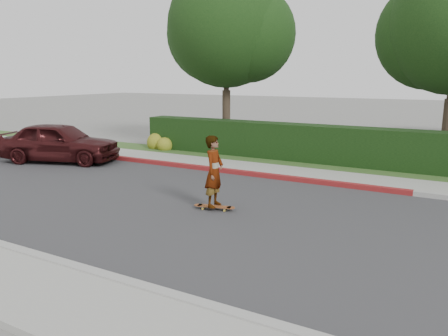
# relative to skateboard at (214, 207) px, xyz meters

# --- Properties ---
(ground) EXTENTS (120.00, 120.00, 0.00)m
(ground) POSITION_rel_skateboard_xyz_m (3.24, -0.17, -0.09)
(ground) COLOR slate
(ground) RESTS_ON ground
(road) EXTENTS (60.00, 8.00, 0.01)m
(road) POSITION_rel_skateboard_xyz_m (3.24, -0.17, -0.09)
(road) COLOR #2D2D30
(road) RESTS_ON ground
(curb_near) EXTENTS (60.00, 0.20, 0.15)m
(curb_near) POSITION_rel_skateboard_xyz_m (3.24, -4.27, -0.02)
(curb_near) COLOR #9E9E99
(curb_near) RESTS_ON ground
(curb_far) EXTENTS (60.00, 0.20, 0.15)m
(curb_far) POSITION_rel_skateboard_xyz_m (3.24, 3.93, -0.02)
(curb_far) COLOR #9E9E99
(curb_far) RESTS_ON ground
(curb_red_section) EXTENTS (12.00, 0.21, 0.15)m
(curb_red_section) POSITION_rel_skateboard_xyz_m (-1.76, 3.93, -0.02)
(curb_red_section) COLOR maroon
(curb_red_section) RESTS_ON ground
(sidewalk_far) EXTENTS (60.00, 1.60, 0.12)m
(sidewalk_far) POSITION_rel_skateboard_xyz_m (3.24, 4.83, -0.03)
(sidewalk_far) COLOR gray
(sidewalk_far) RESTS_ON ground
(planting_strip) EXTENTS (60.00, 1.60, 0.10)m
(planting_strip) POSITION_rel_skateboard_xyz_m (3.24, 6.43, -0.04)
(planting_strip) COLOR #2D4C1E
(planting_strip) RESTS_ON ground
(hedge) EXTENTS (15.00, 1.00, 1.50)m
(hedge) POSITION_rel_skateboard_xyz_m (0.24, 7.03, 0.66)
(hedge) COLOR black
(hedge) RESTS_ON ground
(flowering_shrub) EXTENTS (1.40, 1.00, 0.90)m
(flowering_shrub) POSITION_rel_skateboard_xyz_m (-6.77, 6.56, 0.24)
(flowering_shrub) COLOR #2D4C19
(flowering_shrub) RESTS_ON ground
(tree_left) EXTENTS (5.99, 5.21, 8.00)m
(tree_left) POSITION_rel_skateboard_xyz_m (-4.28, 8.52, 5.17)
(tree_left) COLOR #33261C
(tree_left) RESTS_ON ground
(skateboard) EXTENTS (1.08, 0.45, 0.10)m
(skateboard) POSITION_rel_skateboard_xyz_m (0.00, 0.00, 0.00)
(skateboard) COLOR #B29431
(skateboard) RESTS_ON ground
(skateboarder) EXTENTS (0.50, 0.70, 1.80)m
(skateboarder) POSITION_rel_skateboard_xyz_m (-0.00, 0.00, 0.91)
(skateboarder) COLOR white
(skateboarder) RESTS_ON skateboard
(car_maroon) EXTENTS (4.97, 3.24, 1.57)m
(car_maroon) POSITION_rel_skateboard_xyz_m (-8.54, 2.51, 0.69)
(car_maroon) COLOR #3D1314
(car_maroon) RESTS_ON ground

